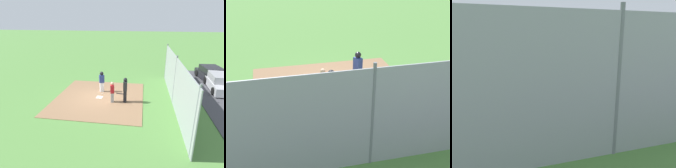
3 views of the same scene
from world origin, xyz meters
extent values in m
plane|color=#51843D|center=(0.00, 0.00, 0.00)|extent=(140.00, 140.00, 0.00)
cube|color=#896647|center=(0.00, 0.00, 0.01)|extent=(7.20, 6.40, 0.03)
cube|color=white|center=(0.00, 0.00, 0.04)|extent=(0.49, 0.49, 0.02)
cube|color=#9E9EA3|center=(-0.64, -1.06, 0.38)|extent=(0.34, 0.27, 0.70)
cube|color=#B21923|center=(-0.64, -1.06, 1.01)|extent=(0.42, 0.33, 0.56)
sphere|color=tan|center=(-0.64, -1.06, 1.40)|extent=(0.22, 0.22, 0.22)
cube|color=black|center=(-0.48, -1.95, 0.45)|extent=(0.31, 0.23, 0.84)
cube|color=#232328|center=(-0.48, -1.95, 1.21)|extent=(0.39, 0.28, 0.67)
sphere|color=black|center=(-0.48, -1.95, 1.67)|extent=(0.26, 0.26, 0.26)
cube|color=silver|center=(1.21, 0.07, 0.41)|extent=(0.32, 0.36, 0.76)
cube|color=navy|center=(1.21, 0.07, 1.10)|extent=(0.39, 0.45, 0.61)
sphere|color=tan|center=(1.21, 0.07, 1.52)|extent=(0.24, 0.24, 0.24)
sphere|color=black|center=(1.21, 0.07, 1.54)|extent=(0.29, 0.29, 0.29)
cylinder|color=black|center=(0.89, -1.55, 0.06)|extent=(0.22, 0.85, 0.06)
sphere|color=white|center=(0.70, -0.07, 0.07)|extent=(0.07, 0.07, 0.07)
cube|color=#93999E|center=(0.00, -5.27, 1.60)|extent=(12.00, 0.05, 3.20)
cylinder|color=slate|center=(0.00, -5.27, 1.68)|extent=(0.10, 0.10, 3.35)
camera|label=1|loc=(-13.00, -3.05, 5.74)|focal=31.04mm
camera|label=2|loc=(-2.75, -12.38, 6.37)|focal=49.14mm
camera|label=3|loc=(-2.27, -8.87, 2.68)|focal=31.16mm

